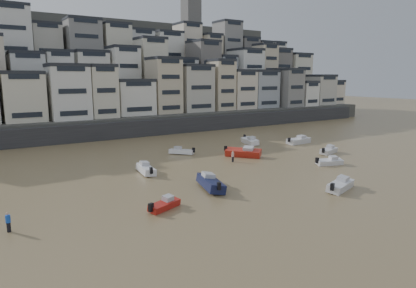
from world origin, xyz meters
TOP-DOWN VIEW (x-y plane):
  - ground at (0.00, 0.00)m, footprint 400.00×400.00m
  - harbor_wall at (10.00, 65.00)m, footprint 140.00×3.00m
  - hillside at (14.73, 104.84)m, footprint 141.04×66.00m
  - boat_a at (13.60, 15.25)m, footprint 5.54×3.24m
  - boat_b at (22.61, 24.16)m, footprint 4.59×2.78m
  - boat_c at (1.29, 23.76)m, footprint 3.63×6.59m
  - boat_d at (29.34, 29.83)m, footprint 5.12×2.95m
  - boat_e at (15.46, 35.69)m, footprint 5.52×6.25m
  - boat_f at (-2.14, 34.52)m, footprint 2.43×5.49m
  - boat_g at (32.10, 39.36)m, footprint 6.16×2.46m
  - boat_h at (7.98, 43.00)m, footprint 4.20×4.36m
  - boat_i at (23.78, 44.19)m, footprint 3.36×6.02m
  - boat_j at (-6.22, 20.58)m, footprint 4.17×2.68m
  - person_blue at (-19.66, 22.70)m, footprint 0.44×0.44m
  - person_pink at (11.75, 33.53)m, footprint 0.44×0.44m

SIDE VIEW (x-z plane):
  - ground at x=0.00m, z-range 0.00..0.00m
  - boat_j at x=-6.22m, z-range 0.00..1.08m
  - boat_b at x=22.61m, z-range 0.00..1.19m
  - boat_h at x=7.98m, z-range 0.00..1.24m
  - boat_d at x=29.34m, z-range 0.00..1.33m
  - boat_a at x=13.60m, z-range 0.00..1.44m
  - boat_f at x=-2.14m, z-range 0.00..1.45m
  - boat_i at x=23.78m, z-range 0.00..1.56m
  - boat_g at x=32.10m, z-range 0.00..1.64m
  - boat_c at x=1.29m, z-range 0.00..1.71m
  - boat_e at x=15.46m, z-range 0.00..1.72m
  - person_blue at x=-19.66m, z-range 0.00..1.74m
  - person_pink at x=11.75m, z-range 0.00..1.74m
  - harbor_wall at x=10.00m, z-range 0.00..3.50m
  - hillside at x=14.73m, z-range -11.99..38.01m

